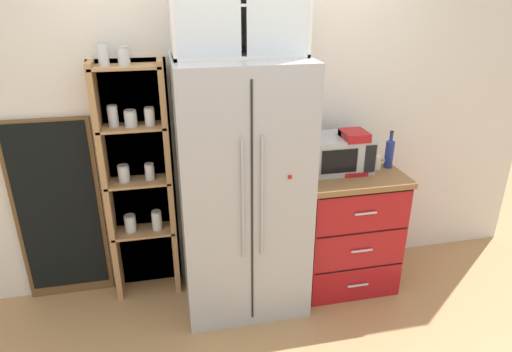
{
  "coord_description": "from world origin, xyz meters",
  "views": [
    {
      "loc": [
        -0.5,
        -2.77,
        2.2
      ],
      "look_at": [
        0.1,
        0.01,
        0.98
      ],
      "focal_mm": 31.63,
      "sensor_mm": 36.0,
      "label": 1
    }
  ],
  "objects_px": {
    "coffee_maker": "(352,151)",
    "mug_cream": "(376,162)",
    "refrigerator": "(242,189)",
    "microwave": "(339,153)",
    "bottle_cobalt": "(390,151)",
    "mug_sage": "(351,166)",
    "chalkboard_menu": "(59,212)"
  },
  "relations": [
    {
      "from": "refrigerator",
      "to": "bottle_cobalt",
      "type": "xyz_separation_m",
      "value": [
        1.12,
        0.06,
        0.17
      ]
    },
    {
      "from": "microwave",
      "to": "chalkboard_menu",
      "type": "relative_size",
      "value": 0.32
    },
    {
      "from": "mug_cream",
      "to": "mug_sage",
      "type": "relative_size",
      "value": 0.93
    },
    {
      "from": "mug_sage",
      "to": "bottle_cobalt",
      "type": "relative_size",
      "value": 0.44
    },
    {
      "from": "refrigerator",
      "to": "coffee_maker",
      "type": "height_order",
      "value": "refrigerator"
    },
    {
      "from": "mug_cream",
      "to": "coffee_maker",
      "type": "bearing_deg",
      "value": -177.95
    },
    {
      "from": "coffee_maker",
      "to": "mug_sage",
      "type": "xyz_separation_m",
      "value": [
        0.0,
        -0.01,
        -0.11
      ]
    },
    {
      "from": "microwave",
      "to": "coffee_maker",
      "type": "bearing_deg",
      "value": -28.33
    },
    {
      "from": "refrigerator",
      "to": "mug_cream",
      "type": "xyz_separation_m",
      "value": [
        1.02,
        0.06,
        0.1
      ]
    },
    {
      "from": "coffee_maker",
      "to": "bottle_cobalt",
      "type": "xyz_separation_m",
      "value": [
        0.31,
        0.01,
        -0.03
      ]
    },
    {
      "from": "mug_sage",
      "to": "chalkboard_menu",
      "type": "distance_m",
      "value": 2.13
    },
    {
      "from": "mug_cream",
      "to": "mug_sage",
      "type": "xyz_separation_m",
      "value": [
        -0.2,
        -0.01,
        -0.01
      ]
    },
    {
      "from": "refrigerator",
      "to": "bottle_cobalt",
      "type": "relative_size",
      "value": 6.36
    },
    {
      "from": "bottle_cobalt",
      "to": "coffee_maker",
      "type": "bearing_deg",
      "value": -178.53
    },
    {
      "from": "mug_cream",
      "to": "bottle_cobalt",
      "type": "relative_size",
      "value": 0.41
    },
    {
      "from": "microwave",
      "to": "coffee_maker",
      "type": "height_order",
      "value": "coffee_maker"
    },
    {
      "from": "microwave",
      "to": "bottle_cobalt",
      "type": "bearing_deg",
      "value": -5.1
    },
    {
      "from": "refrigerator",
      "to": "chalkboard_menu",
      "type": "xyz_separation_m",
      "value": [
        -1.28,
        0.32,
        -0.2
      ]
    },
    {
      "from": "coffee_maker",
      "to": "chalkboard_menu",
      "type": "xyz_separation_m",
      "value": [
        -2.09,
        0.27,
        -0.4
      ]
    },
    {
      "from": "bottle_cobalt",
      "to": "microwave",
      "type": "bearing_deg",
      "value": 174.9
    },
    {
      "from": "coffee_maker",
      "to": "mug_cream",
      "type": "relative_size",
      "value": 2.69
    },
    {
      "from": "microwave",
      "to": "bottle_cobalt",
      "type": "relative_size",
      "value": 1.56
    },
    {
      "from": "microwave",
      "to": "bottle_cobalt",
      "type": "distance_m",
      "value": 0.38
    },
    {
      "from": "microwave",
      "to": "chalkboard_menu",
      "type": "xyz_separation_m",
      "value": [
        -2.01,
        0.23,
        -0.37
      ]
    },
    {
      "from": "mug_sage",
      "to": "chalkboard_menu",
      "type": "xyz_separation_m",
      "value": [
        -2.09,
        0.27,
        -0.28
      ]
    },
    {
      "from": "mug_sage",
      "to": "refrigerator",
      "type": "bearing_deg",
      "value": -176.8
    },
    {
      "from": "mug_sage",
      "to": "bottle_cobalt",
      "type": "height_order",
      "value": "bottle_cobalt"
    },
    {
      "from": "coffee_maker",
      "to": "mug_sage",
      "type": "relative_size",
      "value": 2.49
    },
    {
      "from": "refrigerator",
      "to": "coffee_maker",
      "type": "relative_size",
      "value": 5.77
    },
    {
      "from": "refrigerator",
      "to": "microwave",
      "type": "xyz_separation_m",
      "value": [
        0.74,
        0.09,
        0.18
      ]
    },
    {
      "from": "mug_sage",
      "to": "bottle_cobalt",
      "type": "bearing_deg",
      "value": 2.62
    },
    {
      "from": "coffee_maker",
      "to": "refrigerator",
      "type": "bearing_deg",
      "value": -176.37
    }
  ]
}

